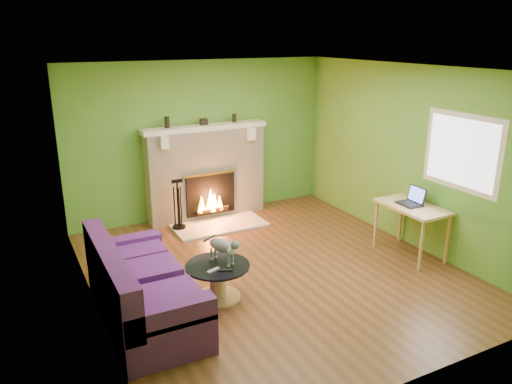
% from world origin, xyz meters
% --- Properties ---
extents(floor, '(5.00, 5.00, 0.00)m').
position_xyz_m(floor, '(0.00, 0.00, 0.00)').
color(floor, '#513217').
rests_on(floor, ground).
extents(ceiling, '(5.00, 5.00, 0.00)m').
position_xyz_m(ceiling, '(0.00, 0.00, 2.60)').
color(ceiling, white).
rests_on(ceiling, wall_back).
extents(wall_back, '(5.00, 0.00, 5.00)m').
position_xyz_m(wall_back, '(0.00, 2.50, 1.30)').
color(wall_back, '#51872C').
rests_on(wall_back, floor).
extents(wall_front, '(5.00, 0.00, 5.00)m').
position_xyz_m(wall_front, '(0.00, -2.50, 1.30)').
color(wall_front, '#51872C').
rests_on(wall_front, floor).
extents(wall_left, '(0.00, 5.00, 5.00)m').
position_xyz_m(wall_left, '(-2.25, 0.00, 1.30)').
color(wall_left, '#51872C').
rests_on(wall_left, floor).
extents(wall_right, '(0.00, 5.00, 5.00)m').
position_xyz_m(wall_right, '(2.25, 0.00, 1.30)').
color(wall_right, '#51872C').
rests_on(wall_right, floor).
extents(window_frame, '(0.00, 1.20, 1.20)m').
position_xyz_m(window_frame, '(2.24, -0.90, 1.55)').
color(window_frame, silver).
rests_on(window_frame, wall_right).
extents(window_pane, '(0.00, 1.06, 1.06)m').
position_xyz_m(window_pane, '(2.23, -0.90, 1.55)').
color(window_pane, white).
rests_on(window_pane, wall_right).
extents(fireplace, '(2.10, 0.46, 1.58)m').
position_xyz_m(fireplace, '(0.00, 2.32, 0.77)').
color(fireplace, beige).
rests_on(fireplace, floor).
extents(hearth, '(1.50, 0.75, 0.03)m').
position_xyz_m(hearth, '(0.00, 1.80, 0.01)').
color(hearth, beige).
rests_on(hearth, floor).
extents(mantel, '(2.10, 0.28, 0.08)m').
position_xyz_m(mantel, '(0.00, 2.30, 1.54)').
color(mantel, silver).
rests_on(mantel, fireplace).
extents(sofa, '(0.89, 1.97, 0.88)m').
position_xyz_m(sofa, '(-1.86, -0.35, 0.34)').
color(sofa, '#491A65').
rests_on(sofa, floor).
extents(coffee_table, '(0.76, 0.76, 0.43)m').
position_xyz_m(coffee_table, '(-0.93, -0.33, 0.25)').
color(coffee_table, tan).
rests_on(coffee_table, floor).
extents(desk, '(0.58, 0.99, 0.74)m').
position_xyz_m(desk, '(1.95, -0.45, 0.65)').
color(desk, tan).
rests_on(desk, floor).
extents(cat, '(0.39, 0.58, 0.34)m').
position_xyz_m(cat, '(-0.85, -0.28, 0.60)').
color(cat, slate).
rests_on(cat, coffee_table).
extents(remote_silver, '(0.18, 0.10, 0.02)m').
position_xyz_m(remote_silver, '(-1.03, -0.45, 0.44)').
color(remote_silver, '#969699').
rests_on(remote_silver, coffee_table).
extents(remote_black, '(0.16, 0.10, 0.02)m').
position_xyz_m(remote_black, '(-0.91, -0.51, 0.44)').
color(remote_black, black).
rests_on(remote_black, coffee_table).
extents(laptop, '(0.30, 0.34, 0.24)m').
position_xyz_m(laptop, '(1.93, -0.40, 0.86)').
color(laptop, black).
rests_on(laptop, desk).
extents(fire_tools, '(0.22, 0.22, 0.81)m').
position_xyz_m(fire_tools, '(-0.63, 1.95, 0.44)').
color(fire_tools, black).
rests_on(fire_tools, hearth).
extents(mantel_vase_left, '(0.08, 0.08, 0.18)m').
position_xyz_m(mantel_vase_left, '(-0.62, 2.33, 1.67)').
color(mantel_vase_left, black).
rests_on(mantel_vase_left, mantel).
extents(mantel_vase_right, '(0.07, 0.07, 0.14)m').
position_xyz_m(mantel_vase_right, '(0.54, 2.33, 1.65)').
color(mantel_vase_right, black).
rests_on(mantel_vase_right, mantel).
extents(mantel_box, '(0.12, 0.08, 0.10)m').
position_xyz_m(mantel_box, '(-0.01, 2.33, 1.63)').
color(mantel_box, black).
rests_on(mantel_box, mantel).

